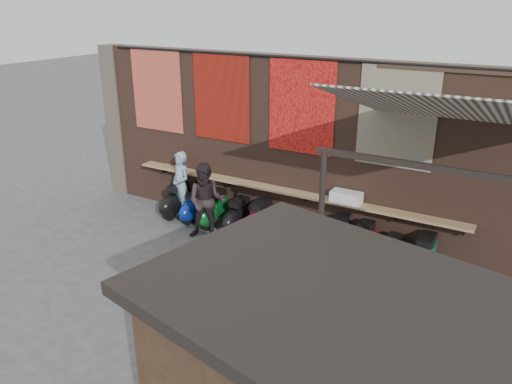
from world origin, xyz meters
TOP-DOWN VIEW (x-y plane):
  - ground at (0.00, 0.00)m, footprint 70.00×70.00m
  - brick_wall at (0.00, 2.70)m, footprint 10.00×0.40m
  - pier_left at (-5.20, 2.70)m, footprint 0.50×0.50m
  - eating_counter at (0.00, 2.33)m, footprint 8.00×0.32m
  - shelf_box at (1.48, 2.30)m, footprint 0.64×0.32m
  - tapestry_redgold at (-3.60, 2.48)m, footprint 1.50×0.02m
  - tapestry_sun at (-1.70, 2.48)m, footprint 1.50×0.02m
  - tapestry_orange at (0.30, 2.48)m, footprint 1.50×0.02m
  - tapestry_multi at (2.30, 2.48)m, footprint 1.50×0.02m
  - hang_rail at (0.00, 2.47)m, footprint 9.50×0.06m
  - scooter_stool_0 at (-2.79, 1.99)m, footprint 0.39×0.86m
  - scooter_stool_1 at (-2.24, 1.97)m, footprint 0.34×0.76m
  - scooter_stool_2 at (-1.67, 1.99)m, footprint 0.40×0.88m
  - scooter_stool_3 at (-1.00, 1.99)m, footprint 0.37×0.82m
  - scooter_stool_4 at (-0.43, 1.97)m, footprint 0.40×0.89m
  - scooter_stool_5 at (0.25, 2.00)m, footprint 0.34×0.77m
  - scooter_stool_6 at (0.85, 1.98)m, footprint 0.35×0.77m
  - scooter_stool_7 at (1.41, 2.02)m, footprint 0.39×0.87m
  - scooter_stool_8 at (1.99, 1.96)m, footprint 0.40×0.89m
  - scooter_stool_9 at (2.59, 1.98)m, footprint 0.34×0.75m
  - scooter_stool_10 at (3.20, 2.05)m, footprint 0.40×0.88m
  - diner_left at (-2.63, 2.00)m, footprint 0.73×0.62m
  - diner_right at (-1.44, 1.40)m, footprint 1.05×0.97m
  - shopper_navy at (2.18, -0.37)m, footprint 1.16×0.71m
  - shopper_grey at (4.46, -0.46)m, footprint 1.18×1.14m
  - shopper_tan at (1.96, 0.34)m, footprint 0.84×0.92m
  - stall_roof at (3.53, -3.79)m, footprint 3.37×2.85m
  - stall_sign at (3.75, -2.79)m, footprint 1.18×0.29m
  - awning_canvas at (3.50, 0.90)m, footprint 3.20×3.28m
  - awning_ledger at (3.50, 2.49)m, footprint 3.30×0.08m
  - awning_header at (3.50, -0.60)m, footprint 3.00×0.08m
  - awning_post_left at (2.10, -0.60)m, footprint 0.09×0.09m

SIDE VIEW (x-z plane):
  - ground at x=0.00m, z-range 0.00..0.00m
  - scooter_stool_9 at x=2.59m, z-range 0.00..0.72m
  - scooter_stool_1 at x=-2.24m, z-range 0.00..0.72m
  - scooter_stool_5 at x=0.25m, z-range 0.00..0.73m
  - scooter_stool_6 at x=0.85m, z-range 0.00..0.73m
  - scooter_stool_3 at x=-1.00m, z-range 0.00..0.78m
  - scooter_stool_0 at x=-2.79m, z-range 0.00..0.82m
  - scooter_stool_7 at x=1.41m, z-range 0.00..0.83m
  - scooter_stool_10 at x=3.20m, z-range 0.00..0.84m
  - scooter_stool_2 at x=-1.67m, z-range 0.00..0.84m
  - scooter_stool_4 at x=-0.43m, z-range 0.00..0.85m
  - scooter_stool_8 at x=1.99m, z-range 0.00..0.85m
  - shopper_tan at x=1.96m, z-range 0.00..1.57m
  - shopper_grey at x=4.46m, z-range 0.00..1.62m
  - diner_left at x=-2.63m, z-range 0.00..1.69m
  - diner_right at x=-1.44m, z-range 0.00..1.75m
  - shopper_navy at x=2.18m, z-range 0.00..1.85m
  - eating_counter at x=0.00m, z-range 1.08..1.12m
  - shelf_box at x=1.48m, z-range 1.12..1.37m
  - awning_post_left at x=2.10m, z-range 0.00..3.10m
  - brick_wall at x=0.00m, z-range 0.00..4.00m
  - pier_left at x=-5.20m, z-range 0.00..4.00m
  - stall_sign at x=3.75m, z-range 1.82..2.32m
  - stall_roof at x=3.53m, z-range 2.86..2.98m
  - tapestry_redgold at x=-3.60m, z-range 2.00..4.00m
  - tapestry_sun at x=-1.70m, z-range 2.00..4.00m
  - tapestry_orange at x=0.30m, z-range 2.00..4.00m
  - tapestry_multi at x=2.30m, z-range 2.00..4.00m
  - awning_header at x=3.50m, z-range 3.04..3.12m
  - awning_canvas at x=3.50m, z-range 3.07..4.03m
  - awning_ledger at x=3.50m, z-range 3.89..4.01m
  - hang_rail at x=0.00m, z-range 3.95..4.01m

